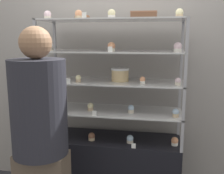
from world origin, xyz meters
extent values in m
cube|color=gray|center=(0.00, 0.36, 1.30)|extent=(8.00, 0.05, 2.60)
cube|color=black|center=(0.00, 0.00, 0.32)|extent=(1.25, 0.44, 0.64)
cube|color=#99999E|center=(-0.61, 0.21, 0.78)|extent=(0.02, 0.02, 0.27)
cube|color=#99999E|center=(0.61, 0.21, 0.78)|extent=(0.02, 0.02, 0.27)
cube|color=#99999E|center=(-0.61, -0.21, 0.78)|extent=(0.02, 0.02, 0.27)
cube|color=#99999E|center=(0.61, -0.21, 0.78)|extent=(0.02, 0.02, 0.27)
cube|color=silver|center=(0.00, 0.00, 0.90)|extent=(1.25, 0.44, 0.01)
cube|color=#99999E|center=(-0.61, 0.21, 1.05)|extent=(0.02, 0.02, 0.27)
cube|color=#99999E|center=(0.61, 0.21, 1.05)|extent=(0.02, 0.02, 0.27)
cube|color=#99999E|center=(-0.61, -0.21, 1.05)|extent=(0.02, 0.02, 0.27)
cube|color=#99999E|center=(0.61, -0.21, 1.05)|extent=(0.02, 0.02, 0.27)
cube|color=silver|center=(0.00, 0.00, 1.17)|extent=(1.25, 0.44, 0.01)
cube|color=#99999E|center=(-0.61, 0.21, 1.32)|extent=(0.02, 0.02, 0.27)
cube|color=#99999E|center=(0.61, 0.21, 1.32)|extent=(0.02, 0.02, 0.27)
cube|color=#99999E|center=(-0.61, -0.21, 1.32)|extent=(0.02, 0.02, 0.27)
cube|color=#99999E|center=(0.61, -0.21, 1.32)|extent=(0.02, 0.02, 0.27)
cube|color=silver|center=(0.00, 0.00, 1.44)|extent=(1.25, 0.44, 0.01)
cube|color=#99999E|center=(-0.61, 0.21, 1.59)|extent=(0.02, 0.02, 0.27)
cube|color=#99999E|center=(0.61, 0.21, 1.59)|extent=(0.02, 0.02, 0.27)
cube|color=#99999E|center=(-0.61, -0.21, 1.59)|extent=(0.02, 0.02, 0.27)
cube|color=#99999E|center=(0.61, -0.21, 1.59)|extent=(0.02, 0.02, 0.27)
cube|color=silver|center=(0.00, 0.00, 1.71)|extent=(1.25, 0.44, 0.01)
cylinder|color=#DBBC84|center=(0.07, 0.02, 1.23)|extent=(0.15, 0.15, 0.10)
cylinder|color=white|center=(0.07, 0.02, 1.29)|extent=(0.16, 0.16, 0.02)
cube|color=brown|center=(0.27, 0.01, 1.74)|extent=(0.21, 0.18, 0.05)
cube|color=#8C5B42|center=(0.27, 0.01, 1.77)|extent=(0.22, 0.18, 0.01)
cylinder|color=#CCB28C|center=(-0.56, -0.09, 0.65)|extent=(0.06, 0.06, 0.02)
sphere|color=#F4EAB2|center=(-0.56, -0.09, 0.68)|extent=(0.06, 0.06, 0.06)
cylinder|color=#CCB28C|center=(-0.17, -0.08, 0.65)|extent=(0.06, 0.06, 0.02)
sphere|color=#8C5B42|center=(-0.17, -0.08, 0.68)|extent=(0.06, 0.06, 0.06)
cylinder|color=beige|center=(0.18, -0.08, 0.65)|extent=(0.06, 0.06, 0.02)
sphere|color=silver|center=(0.18, -0.08, 0.68)|extent=(0.06, 0.06, 0.06)
cylinder|color=white|center=(0.57, -0.07, 0.65)|extent=(0.06, 0.06, 0.02)
sphere|color=#E5996B|center=(0.57, -0.07, 0.68)|extent=(0.06, 0.06, 0.06)
cube|color=white|center=(0.22, -0.20, 0.66)|extent=(0.04, 0.00, 0.04)
cylinder|color=white|center=(-0.56, -0.11, 0.93)|extent=(0.05, 0.05, 0.03)
sphere|color=silver|center=(-0.56, -0.11, 0.96)|extent=(0.05, 0.05, 0.05)
cylinder|color=#CCB28C|center=(-0.19, -0.05, 0.93)|extent=(0.05, 0.05, 0.03)
sphere|color=#F4EAB2|center=(-0.19, -0.05, 0.96)|extent=(0.05, 0.05, 0.05)
cylinder|color=beige|center=(0.18, -0.06, 0.93)|extent=(0.05, 0.05, 0.03)
sphere|color=silver|center=(0.18, -0.06, 0.96)|extent=(0.05, 0.05, 0.05)
cylinder|color=#CCB28C|center=(0.56, -0.12, 0.93)|extent=(0.05, 0.05, 0.03)
sphere|color=silver|center=(0.56, -0.12, 0.96)|extent=(0.05, 0.05, 0.05)
cube|color=white|center=(-0.12, -0.20, 0.93)|extent=(0.04, 0.00, 0.04)
cylinder|color=#CCB28C|center=(-0.57, -0.11, 1.19)|extent=(0.05, 0.05, 0.02)
sphere|color=#E5996B|center=(-0.57, -0.11, 1.22)|extent=(0.05, 0.05, 0.05)
cylinder|color=#CCB28C|center=(-0.28, -0.10, 1.19)|extent=(0.05, 0.05, 0.02)
sphere|color=#F4EAB2|center=(-0.28, -0.10, 1.22)|extent=(0.05, 0.05, 0.05)
cylinder|color=white|center=(0.28, -0.09, 1.19)|extent=(0.05, 0.05, 0.02)
sphere|color=#E5996B|center=(0.28, -0.09, 1.22)|extent=(0.05, 0.05, 0.05)
cylinder|color=beige|center=(0.57, -0.10, 1.19)|extent=(0.05, 0.05, 0.02)
sphere|color=silver|center=(0.57, -0.10, 1.22)|extent=(0.05, 0.05, 0.05)
cube|color=white|center=(-0.34, -0.20, 1.20)|extent=(0.04, 0.00, 0.04)
cylinder|color=beige|center=(-0.55, -0.06, 1.46)|extent=(0.06, 0.06, 0.03)
sphere|color=white|center=(-0.55, -0.06, 1.50)|extent=(0.07, 0.07, 0.07)
cylinder|color=beige|center=(0.01, -0.08, 1.46)|extent=(0.06, 0.06, 0.03)
sphere|color=#E5996B|center=(0.01, -0.08, 1.50)|extent=(0.07, 0.07, 0.07)
cylinder|color=white|center=(0.56, -0.07, 1.46)|extent=(0.06, 0.06, 0.03)
sphere|color=silver|center=(0.56, -0.07, 1.50)|extent=(0.07, 0.07, 0.07)
cube|color=white|center=(0.02, -0.20, 1.47)|extent=(0.04, 0.00, 0.04)
cylinder|color=beige|center=(-0.55, -0.07, 1.73)|extent=(0.06, 0.06, 0.03)
sphere|color=silver|center=(-0.55, -0.07, 1.76)|extent=(0.06, 0.06, 0.06)
cylinder|color=#CCB28C|center=(-0.27, -0.08, 1.73)|extent=(0.06, 0.06, 0.03)
sphere|color=#E5996B|center=(-0.27, -0.08, 1.76)|extent=(0.06, 0.06, 0.06)
cylinder|color=white|center=(0.01, -0.09, 1.73)|extent=(0.06, 0.06, 0.03)
sphere|color=#F4EAB2|center=(0.01, -0.09, 1.76)|extent=(0.06, 0.06, 0.06)
cylinder|color=#CCB28C|center=(0.56, -0.05, 1.73)|extent=(0.06, 0.06, 0.03)
sphere|color=#F4EAB2|center=(0.56, -0.05, 1.76)|extent=(0.06, 0.06, 0.06)
cube|color=white|center=(-0.19, -0.20, 1.74)|extent=(0.04, 0.00, 0.04)
torus|color=brown|center=(-0.27, 0.00, 1.74)|extent=(0.14, 0.14, 0.04)
cylinder|color=#26262D|center=(-0.39, -0.67, 1.09)|extent=(0.38, 0.38, 0.66)
sphere|color=#936B4C|center=(-0.39, -0.67, 1.53)|extent=(0.22, 0.22, 0.22)
camera|label=1|loc=(0.41, -2.28, 1.56)|focal=42.00mm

